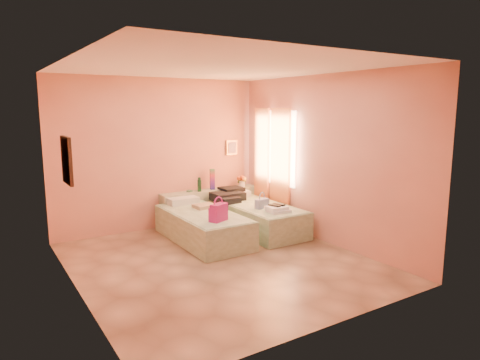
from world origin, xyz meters
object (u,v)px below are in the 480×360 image
object	(u,v)px
green_book	(224,188)
bed_left	(203,227)
magenta_handbag	(218,212)
water_bottle	(199,185)
flower_vase	(242,180)
blue_handbag	(262,204)
bed_right	(257,218)
headboard_ledge	(210,206)
towel_stack	(278,209)

from	to	relation	value
green_book	bed_left	bearing A→B (deg)	-136.07
bed_left	magenta_handbag	distance (m)	0.74
magenta_handbag	green_book	bearing A→B (deg)	33.72
bed_left	water_bottle	world-z (taller)	water_bottle
water_bottle	magenta_handbag	world-z (taller)	water_bottle
bed_left	green_book	xyz separation A→B (m)	(0.98, 0.97, 0.42)
flower_vase	blue_handbag	bearing A→B (deg)	-107.13
bed_right	flower_vase	distance (m)	1.16
green_book	blue_handbag	bearing A→B (deg)	-88.38
headboard_ledge	bed_left	world-z (taller)	headboard_ledge
bed_left	green_book	size ratio (longest dim) A/B	10.81
bed_left	blue_handbag	bearing A→B (deg)	-14.66
bed_left	flower_vase	size ratio (longest dim) A/B	7.10
headboard_ledge	bed_left	bearing A→B (deg)	-124.28
headboard_ledge	green_book	bearing A→B (deg)	-15.74
water_bottle	blue_handbag	world-z (taller)	water_bottle
headboard_ledge	water_bottle	size ratio (longest dim) A/B	7.78
bed_right	towel_stack	distance (m)	0.73
green_book	magenta_handbag	xyz separation A→B (m)	(-1.03, -1.60, -0.03)
bed_right	water_bottle	world-z (taller)	water_bottle
towel_stack	green_book	bearing A→B (deg)	94.08
blue_handbag	water_bottle	bearing A→B (deg)	105.54
green_book	magenta_handbag	size ratio (longest dim) A/B	0.63
magenta_handbag	blue_handbag	distance (m)	1.14
bed_right	water_bottle	size ratio (longest dim) A/B	7.59
bed_right	magenta_handbag	xyz separation A→B (m)	(-1.18, -0.62, 0.39)
magenta_handbag	towel_stack	xyz separation A→B (m)	(1.14, -0.04, -0.09)
bed_left	flower_vase	xyz separation A→B (m)	(1.42, 0.98, 0.54)
flower_vase	towel_stack	xyz separation A→B (m)	(-0.32, -1.65, -0.24)
blue_handbag	headboard_ledge	bearing A→B (deg)	94.39
headboard_ledge	towel_stack	world-z (taller)	headboard_ledge
bed_right	magenta_handbag	bearing A→B (deg)	-151.78
headboard_ledge	bed_left	size ratio (longest dim) A/B	1.02
bed_right	blue_handbag	distance (m)	0.44
water_bottle	towel_stack	distance (m)	1.80
magenta_handbag	blue_handbag	bearing A→B (deg)	-5.77
headboard_ledge	magenta_handbag	distance (m)	1.87
flower_vase	water_bottle	bearing A→B (deg)	179.14
headboard_ledge	bed_right	size ratio (longest dim) A/B	1.02
bed_right	magenta_handbag	world-z (taller)	magenta_handbag
bed_left	magenta_handbag	size ratio (longest dim) A/B	6.76
water_bottle	blue_handbag	xyz separation A→B (m)	(0.59, -1.27, -0.20)
bed_left	green_book	distance (m)	1.45
bed_right	blue_handbag	bearing A→B (deg)	-109.32
headboard_ledge	green_book	world-z (taller)	green_book
headboard_ledge	green_book	xyz separation A→B (m)	(0.27, -0.08, 0.34)
blue_handbag	towel_stack	distance (m)	0.40
headboard_ledge	towel_stack	size ratio (longest dim) A/B	5.86
flower_vase	towel_stack	distance (m)	1.70
towel_stack	blue_handbag	bearing A→B (deg)	99.21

